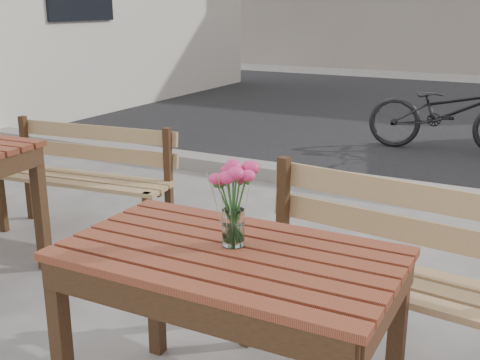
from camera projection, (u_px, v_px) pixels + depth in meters
name	position (u px, v px, depth m)	size (l,w,h in m)	color
street	(478.00, 147.00, 6.51)	(30.00, 8.12, 0.12)	black
main_table	(229.00, 281.00, 2.09)	(1.16, 0.68, 0.71)	#572717
main_bench	(404.00, 255.00, 2.50)	(1.41, 0.56, 0.85)	#9E7D52
main_vase	(233.00, 193.00, 2.05)	(0.17, 0.17, 0.31)	white
second_bench	(88.00, 166.00, 4.05)	(1.29, 0.52, 0.78)	#9E7D52
bicycle	(447.00, 112.00, 6.32)	(0.57, 1.63, 0.85)	black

